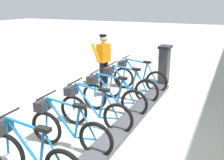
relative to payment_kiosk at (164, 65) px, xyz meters
The scene contains 10 objects.
ground_plane 4.45m from the payment_kiosk, 90.69° to the left, with size 60.00×60.00×0.00m, color #B3B9AF.
dock_rail_base 4.44m from the payment_kiosk, 90.69° to the left, with size 0.44×8.12×0.10m, color #47474C.
payment_kiosk is the anchor object (origin of this frame).
bike_docked_0 1.12m from the payment_kiosk, 58.64° to the left, with size 1.72×0.54×1.02m.
bike_docked_1 1.95m from the payment_kiosk, 72.85° to the left, with size 1.72×0.54×1.02m.
bike_docked_2 2.84m from the payment_kiosk, 78.33° to the left, with size 1.72×0.54×1.02m.
bike_docked_3 3.73m from the payment_kiosk, 81.17° to the left, with size 1.72×0.54×1.02m.
bike_docked_4 4.64m from the payment_kiosk, 82.91° to the left, with size 1.72×0.54×1.02m.
bike_docked_5 5.55m from the payment_kiosk, 84.08° to the left, with size 1.72×0.54×1.02m.
worker_near_rack 1.99m from the payment_kiosk, 32.89° to the left, with size 0.53×0.67×1.66m.
Camera 1 is at (-1.90, 3.54, 2.59)m, focal length 40.62 mm.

